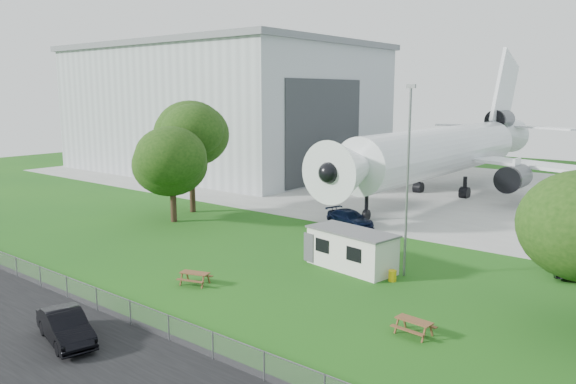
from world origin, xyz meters
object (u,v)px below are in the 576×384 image
Objects in this scene: airliner at (446,149)px; car_centre_sedan at (66,327)px; site_cabin at (352,249)px; hangar at (224,107)px; picnic_east at (413,335)px; picnic_west at (195,284)px.

car_centre_sedan is at bearing -87.25° from airliner.
site_cabin is 18.55m from car_centre_sedan.
picnic_east is (50.70, -37.58, -9.41)m from hangar.
hangar is at bearing 115.01° from picnic_west.
airliner is 31.45m from site_cabin.
picnic_east is (13.79, 1.75, 0.00)m from picnic_west.
site_cabin reaches higher than picnic_east.
picnic_west is at bearing 22.87° from car_centre_sedan.
hangar reaches higher than site_cabin.
site_cabin is 3.85× the size of picnic_east.
picnic_east is at bearing -68.52° from airliner.
picnic_east is 0.39× the size of car_centre_sedan.
airliner is 26.52× the size of picnic_east.
hangar is 9.34× the size of car_centre_sedan.
picnic_west is (36.91, -39.33, -9.41)m from hangar.
airliner reaches higher than site_cabin.
site_cabin reaches higher than picnic_west.
picnic_west is (0.94, -39.19, -5.27)m from airliner.
airliner is at bearing 116.11° from picnic_east.
car_centre_sedan is (2.33, -48.48, -4.51)m from airliner.
hangar is at bearing 179.78° from airliner.
airliner is at bearing 73.20° from picnic_west.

